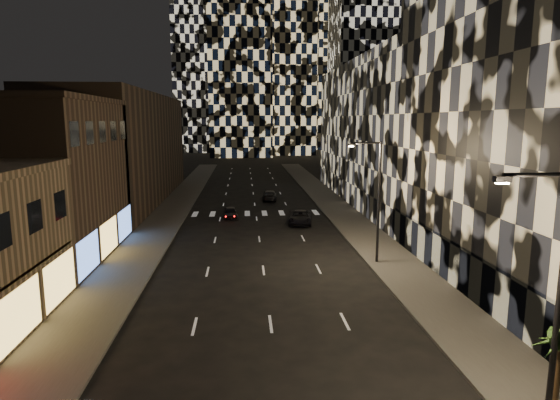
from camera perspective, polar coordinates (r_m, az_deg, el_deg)
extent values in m
cube|color=#47443F|center=(55.04, -13.43, -1.66)|extent=(4.00, 120.00, 0.15)
cube|color=#47443F|center=(55.51, 7.42, -1.38)|extent=(4.00, 120.00, 0.15)
cube|color=#4C4C47|center=(54.75, -11.26, -1.64)|extent=(0.20, 120.00, 0.15)
cube|color=#4C4C47|center=(55.12, 5.28, -1.42)|extent=(0.20, 120.00, 0.15)
cube|color=#4A392A|center=(40.29, -27.33, 1.97)|extent=(10.00, 15.00, 12.00)
cube|color=#4A392A|center=(65.33, -18.42, 5.99)|extent=(10.00, 40.00, 14.00)
cube|color=#383838|center=(32.28, 20.90, -7.45)|extent=(0.60, 25.00, 3.00)
cube|color=#232326|center=(63.98, 15.18, 7.87)|extent=(16.00, 40.00, 18.00)
cylinder|color=black|center=(17.64, 30.78, -11.65)|extent=(0.20, 0.20, 9.00)
cylinder|color=black|center=(16.03, 28.92, 2.72)|extent=(2.20, 0.14, 0.14)
cube|color=black|center=(15.47, 25.48, 2.33)|extent=(0.50, 0.25, 0.18)
cube|color=#FFEAB2|center=(15.48, 25.44, 1.89)|extent=(0.35, 0.18, 0.06)
cylinder|color=black|center=(35.26, 11.96, -0.33)|extent=(0.20, 0.20, 9.00)
cylinder|color=black|center=(34.49, 10.45, 6.86)|extent=(2.20, 0.14, 0.14)
cube|color=black|center=(34.23, 8.65, 6.69)|extent=(0.50, 0.25, 0.18)
cube|color=#FFEAB2|center=(34.24, 8.64, 6.49)|extent=(0.35, 0.18, 0.06)
imported|color=black|center=(51.84, -6.04, -1.54)|extent=(1.77, 3.70, 1.22)
imported|color=black|center=(63.11, -1.24, 0.57)|extent=(2.21, 4.69, 1.32)
imported|color=black|center=(48.69, 2.49, -2.14)|extent=(2.92, 5.17, 1.36)
cylinder|color=#47331E|center=(19.22, 30.55, -19.30)|extent=(0.24, 0.24, 3.24)
cone|color=#244217|center=(18.63, 30.40, -14.35)|extent=(0.64, 1.43, 0.86)
cone|color=#244217|center=(18.43, 30.23, -14.59)|extent=(1.40, 0.81, 0.86)
cone|color=#244217|center=(18.28, 30.65, -14.83)|extent=(1.37, 0.91, 0.86)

